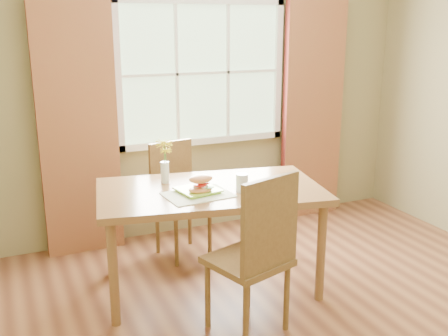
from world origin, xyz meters
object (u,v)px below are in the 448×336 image
croissant_sandwich (201,184)px  water_glass (242,183)px  chair_far (178,194)px  dining_table (210,199)px  flower_vase (165,157)px  chair_near (258,250)px

croissant_sandwich → water_glass: 0.30m
chair_far → water_glass: (0.19, -0.87, 0.32)m
dining_table → flower_vase: (-0.26, 0.26, 0.28)m
water_glass → flower_vase: size_ratio=0.40×
chair_far → chair_near: bearing=-99.5°
chair_near → croissant_sandwich: size_ratio=5.88×
dining_table → chair_near: bearing=-77.3°
flower_vase → chair_near: bearing=-73.7°
dining_table → flower_vase: 0.46m
chair_near → dining_table: bearing=74.9°
chair_far → croissant_sandwich: bearing=-108.5°
croissant_sandwich → flower_vase: (-0.14, 0.39, 0.11)m
chair_far → flower_vase: (-0.24, -0.44, 0.45)m
croissant_sandwich → dining_table: bearing=44.5°
flower_vase → dining_table: bearing=-45.9°
dining_table → croissant_sandwich: croissant_sandwich is taller
chair_near → flower_vase: (-0.28, 0.97, 0.39)m
dining_table → chair_far: bearing=101.8°
water_glass → chair_near: bearing=-105.1°
chair_far → croissant_sandwich: (-0.10, -0.83, 0.34)m
water_glass → dining_table: bearing=136.3°
chair_near → chair_far: size_ratio=1.11×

